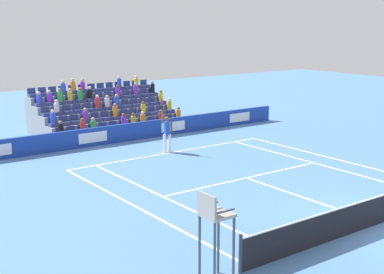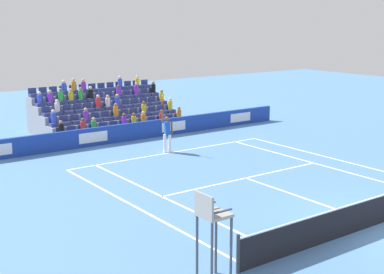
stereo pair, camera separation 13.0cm
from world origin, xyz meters
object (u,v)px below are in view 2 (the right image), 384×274
object	(u,v)px
umpire_chair	(212,224)
tennis_net	(380,209)
loose_tennis_ball	(298,227)
tennis_player	(167,132)

from	to	relation	value
umpire_chair	tennis_net	bearing A→B (deg)	179.59
tennis_net	loose_tennis_ball	world-z (taller)	tennis_net
loose_tennis_ball	umpire_chair	bearing A→B (deg)	15.28
umpire_chair	loose_tennis_ball	xyz separation A→B (m)	(-4.38, -1.20, -1.49)
tennis_player	tennis_net	bearing A→B (deg)	90.56
tennis_player	loose_tennis_ball	xyz separation A→B (m)	(2.26, 10.86, -0.96)
tennis_net	loose_tennis_ball	distance (m)	2.73
tennis_net	tennis_player	xyz separation A→B (m)	(0.12, -12.11, 0.50)
tennis_player	umpire_chair	world-z (taller)	tennis_player
tennis_player	loose_tennis_ball	world-z (taller)	tennis_player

